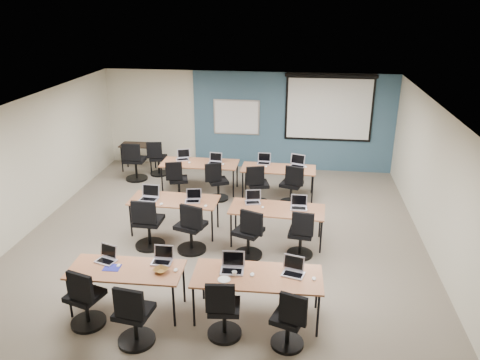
# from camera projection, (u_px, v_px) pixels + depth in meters

# --- Properties ---
(floor) EXTENTS (8.00, 9.00, 0.02)m
(floor) POSITION_uv_depth(u_px,v_px,m) (221.00, 241.00, 9.33)
(floor) COLOR #6B6354
(floor) RESTS_ON ground
(ceiling) EXTENTS (8.00, 9.00, 0.02)m
(ceiling) POSITION_uv_depth(u_px,v_px,m) (219.00, 108.00, 8.35)
(ceiling) COLOR white
(ceiling) RESTS_ON ground
(wall_back) EXTENTS (8.00, 0.04, 2.70)m
(wall_back) POSITION_uv_depth(u_px,v_px,m) (248.00, 121.00, 12.99)
(wall_back) COLOR beige
(wall_back) RESTS_ON ground
(wall_front) EXTENTS (8.00, 0.04, 2.70)m
(wall_front) POSITION_uv_depth(u_px,v_px,m) (143.00, 339.00, 4.69)
(wall_front) COLOR beige
(wall_front) RESTS_ON ground
(wall_left) EXTENTS (0.04, 9.00, 2.70)m
(wall_left) POSITION_uv_depth(u_px,v_px,m) (23.00, 169.00, 9.33)
(wall_left) COLOR beige
(wall_left) RESTS_ON ground
(wall_right) EXTENTS (0.04, 9.00, 2.70)m
(wall_right) POSITION_uv_depth(u_px,v_px,m) (440.00, 189.00, 8.35)
(wall_right) COLOR beige
(wall_right) RESTS_ON ground
(blue_accent_panel) EXTENTS (5.50, 0.04, 2.70)m
(blue_accent_panel) POSITION_uv_depth(u_px,v_px,m) (293.00, 122.00, 12.81)
(blue_accent_panel) COLOR #3D5977
(blue_accent_panel) RESTS_ON wall_back
(whiteboard) EXTENTS (1.28, 0.03, 0.98)m
(whiteboard) POSITION_uv_depth(u_px,v_px,m) (236.00, 117.00, 12.93)
(whiteboard) COLOR silver
(whiteboard) RESTS_ON wall_back
(projector_screen) EXTENTS (2.40, 0.10, 1.82)m
(projector_screen) POSITION_uv_depth(u_px,v_px,m) (329.00, 104.00, 12.44)
(projector_screen) COLOR black
(projector_screen) RESTS_ON wall_back
(training_table_front_left) EXTENTS (1.73, 0.72, 0.73)m
(training_table_front_left) POSITION_uv_depth(u_px,v_px,m) (126.00, 271.00, 7.07)
(training_table_front_left) COLOR #925A33
(training_table_front_left) RESTS_ON floor
(training_table_front_right) EXTENTS (1.91, 0.80, 0.73)m
(training_table_front_right) POSITION_uv_depth(u_px,v_px,m) (257.00, 278.00, 6.89)
(training_table_front_right) COLOR brown
(training_table_front_right) RESTS_ON floor
(training_table_mid_left) EXTENTS (1.79, 0.75, 0.73)m
(training_table_mid_left) POSITION_uv_depth(u_px,v_px,m) (174.00, 201.00, 9.48)
(training_table_mid_left) COLOR #97663B
(training_table_mid_left) RESTS_ON floor
(training_table_mid_right) EXTENTS (1.83, 0.76, 0.73)m
(training_table_mid_right) POSITION_uv_depth(u_px,v_px,m) (277.00, 211.00, 9.07)
(training_table_mid_right) COLOR #A26F32
(training_table_mid_right) RESTS_ON floor
(training_table_back_left) EXTENTS (1.90, 0.79, 0.73)m
(training_table_back_left) POSITION_uv_depth(u_px,v_px,m) (200.00, 164.00, 11.57)
(training_table_back_left) COLOR #93592B
(training_table_back_left) RESTS_ON floor
(training_table_back_right) EXTENTS (1.77, 0.74, 0.73)m
(training_table_back_right) POSITION_uv_depth(u_px,v_px,m) (278.00, 170.00, 11.21)
(training_table_back_right) COLOR brown
(training_table_back_right) RESTS_ON floor
(laptop_0) EXTENTS (0.30, 0.26, 0.23)m
(laptop_0) POSITION_uv_depth(u_px,v_px,m) (107.00, 257.00, 7.26)
(laptop_0) COLOR #B5B5B5
(laptop_0) RESTS_ON training_table_front_left
(mouse_0) EXTENTS (0.06, 0.09, 0.03)m
(mouse_0) POSITION_uv_depth(u_px,v_px,m) (119.00, 265.00, 7.12)
(mouse_0) COLOR white
(mouse_0) RESTS_ON training_table_front_left
(task_chair_0) EXTENTS (0.53, 0.52, 1.00)m
(task_chair_0) POSITION_uv_depth(u_px,v_px,m) (85.00, 303.00, 6.79)
(task_chair_0) COLOR black
(task_chair_0) RESTS_ON floor
(laptop_1) EXTENTS (0.30, 0.26, 0.23)m
(laptop_1) POSITION_uv_depth(u_px,v_px,m) (162.00, 258.00, 7.23)
(laptop_1) COLOR silver
(laptop_1) RESTS_ON training_table_front_left
(mouse_1) EXTENTS (0.08, 0.11, 0.04)m
(mouse_1) POSITION_uv_depth(u_px,v_px,m) (176.00, 270.00, 7.00)
(mouse_1) COLOR white
(mouse_1) RESTS_ON training_table_front_left
(task_chair_1) EXTENTS (0.53, 0.53, 1.01)m
(task_chair_1) POSITION_uv_depth(u_px,v_px,m) (134.00, 319.00, 6.43)
(task_chair_1) COLOR black
(task_chair_1) RESTS_ON floor
(laptop_2) EXTENTS (0.35, 0.29, 0.26)m
(laptop_2) POSITION_uv_depth(u_px,v_px,m) (233.00, 266.00, 7.00)
(laptop_2) COLOR #AAAAAA
(laptop_2) RESTS_ON training_table_front_right
(mouse_2) EXTENTS (0.09, 0.12, 0.04)m
(mouse_2) POSITION_uv_depth(u_px,v_px,m) (252.00, 275.00, 6.88)
(mouse_2) COLOR white
(mouse_2) RESTS_ON training_table_front_right
(task_chair_2) EXTENTS (0.50, 0.50, 0.98)m
(task_chair_2) POSITION_uv_depth(u_px,v_px,m) (223.00, 314.00, 6.57)
(task_chair_2) COLOR black
(task_chair_2) RESTS_ON floor
(laptop_3) EXTENTS (0.32, 0.27, 0.24)m
(laptop_3) POSITION_uv_depth(u_px,v_px,m) (293.00, 270.00, 6.92)
(laptop_3) COLOR #B7B7B7
(laptop_3) RESTS_ON training_table_front_right
(mouse_3) EXTENTS (0.08, 0.11, 0.03)m
(mouse_3) POSITION_uv_depth(u_px,v_px,m) (314.00, 279.00, 6.78)
(mouse_3) COLOR white
(mouse_3) RESTS_ON training_table_front_right
(task_chair_3) EXTENTS (0.48, 0.47, 0.95)m
(task_chair_3) POSITION_uv_depth(u_px,v_px,m) (289.00, 324.00, 6.38)
(task_chair_3) COLOR black
(task_chair_3) RESTS_ON floor
(laptop_4) EXTENTS (0.36, 0.31, 0.27)m
(laptop_4) POSITION_uv_depth(u_px,v_px,m) (150.00, 196.00, 9.47)
(laptop_4) COLOR silver
(laptop_4) RESTS_ON training_table_mid_left
(mouse_4) EXTENTS (0.07, 0.11, 0.04)m
(mouse_4) POSITION_uv_depth(u_px,v_px,m) (161.00, 204.00, 9.23)
(mouse_4) COLOR white
(mouse_4) RESTS_ON training_table_mid_left
(task_chair_4) EXTENTS (0.58, 0.58, 1.05)m
(task_chair_4) POSITION_uv_depth(u_px,v_px,m) (148.00, 227.00, 8.95)
(task_chair_4) COLOR black
(task_chair_4) RESTS_ON floor
(laptop_5) EXTENTS (0.30, 0.26, 0.23)m
(laptop_5) POSITION_uv_depth(u_px,v_px,m) (193.00, 198.00, 9.37)
(laptop_5) COLOR #A9A9AD
(laptop_5) RESTS_ON training_table_mid_left
(mouse_5) EXTENTS (0.07, 0.10, 0.04)m
(mouse_5) POSITION_uv_depth(u_px,v_px,m) (206.00, 206.00, 9.14)
(mouse_5) COLOR white
(mouse_5) RESTS_ON training_table_mid_left
(task_chair_5) EXTENTS (0.58, 0.56, 1.04)m
(task_chair_5) POSITION_uv_depth(u_px,v_px,m) (191.00, 232.00, 8.81)
(task_chair_5) COLOR black
(task_chair_5) RESTS_ON floor
(laptop_6) EXTENTS (0.30, 0.26, 0.23)m
(laptop_6) POSITION_uv_depth(u_px,v_px,m) (253.00, 199.00, 9.32)
(laptop_6) COLOR #B8B7C4
(laptop_6) RESTS_ON training_table_mid_right
(mouse_6) EXTENTS (0.08, 0.10, 0.03)m
(mouse_6) POSITION_uv_depth(u_px,v_px,m) (263.00, 207.00, 9.09)
(mouse_6) COLOR white
(mouse_6) RESTS_ON training_table_mid_right
(task_chair_6) EXTENTS (0.57, 0.54, 1.02)m
(task_chair_6) POSITION_uv_depth(u_px,v_px,m) (249.00, 237.00, 8.62)
(task_chair_6) COLOR black
(task_chair_6) RESTS_ON floor
(laptop_7) EXTENTS (0.31, 0.27, 0.24)m
(laptop_7) POSITION_uv_depth(u_px,v_px,m) (299.00, 205.00, 9.07)
(laptop_7) COLOR #A9A9B1
(laptop_7) RESTS_ON training_table_mid_right
(mouse_7) EXTENTS (0.07, 0.10, 0.03)m
(mouse_7) POSITION_uv_depth(u_px,v_px,m) (306.00, 210.00, 8.97)
(mouse_7) COLOR white
(mouse_7) RESTS_ON training_table_mid_right
(task_chair_7) EXTENTS (0.49, 0.49, 0.97)m
(task_chair_7) POSITION_uv_depth(u_px,v_px,m) (301.00, 238.00, 8.65)
(task_chair_7) COLOR black
(task_chair_7) RESTS_ON floor
(laptop_8) EXTENTS (0.32, 0.27, 0.24)m
(laptop_8) POSITION_uv_depth(u_px,v_px,m) (183.00, 157.00, 11.78)
(laptop_8) COLOR #A2A2AC
(laptop_8) RESTS_ON training_table_back_left
(mouse_8) EXTENTS (0.09, 0.12, 0.04)m
(mouse_8) POSITION_uv_depth(u_px,v_px,m) (189.00, 163.00, 11.53)
(mouse_8) COLOR white
(mouse_8) RESTS_ON training_table_back_left
(task_chair_8) EXTENTS (0.49, 0.48, 0.97)m
(task_chair_8) POSITION_uv_depth(u_px,v_px,m) (178.00, 183.00, 11.20)
(task_chair_8) COLOR black
(task_chair_8) RESTS_ON floor
(laptop_9) EXTENTS (0.31, 0.27, 0.24)m
(laptop_9) POSITION_uv_depth(u_px,v_px,m) (215.00, 160.00, 11.54)
(laptop_9) COLOR #ABABB4
(laptop_9) RESTS_ON training_table_back_left
(mouse_9) EXTENTS (0.08, 0.11, 0.04)m
(mouse_9) POSITION_uv_depth(u_px,v_px,m) (223.00, 164.00, 11.42)
(mouse_9) COLOR white
(mouse_9) RESTS_ON training_table_back_left
(task_chair_9) EXTENTS (0.52, 0.48, 0.97)m
(task_chair_9) POSITION_uv_depth(u_px,v_px,m) (217.00, 184.00, 11.11)
(task_chair_9) COLOR black
(task_chair_9) RESTS_ON floor
(laptop_10) EXTENTS (0.31, 0.27, 0.24)m
(laptop_10) POSITION_uv_depth(u_px,v_px,m) (264.00, 161.00, 11.51)
(laptop_10) COLOR silver
(laptop_10) RESTS_ON training_table_back_right
(mouse_10) EXTENTS (0.07, 0.10, 0.03)m
(mouse_10) POSITION_uv_depth(u_px,v_px,m) (266.00, 166.00, 11.27)
(mouse_10) COLOR white
(mouse_10) RESTS_ON training_table_back_right
(task_chair_10) EXTENTS (0.52, 0.51, 0.99)m
(task_chair_10) POSITION_uv_depth(u_px,v_px,m) (257.00, 188.00, 10.86)
(task_chair_10) COLOR black
(task_chair_10) RESTS_ON floor
(laptop_11) EXTENTS (0.36, 0.30, 0.27)m
(laptop_11) POSITION_uv_depth(u_px,v_px,m) (298.00, 163.00, 11.31)
(laptop_11) COLOR #AEADBA
(laptop_11) RESTS_ON training_table_back_right
(mouse_11) EXTENTS (0.09, 0.11, 0.03)m
(mouse_11) POSITION_uv_depth(u_px,v_px,m) (306.00, 167.00, 11.23)
(mouse_11) COLOR white
(mouse_11) RESTS_ON training_table_back_right
(task_chair_11) EXTENTS (0.53, 0.52, 1.00)m
(task_chair_11) POSITION_uv_depth(u_px,v_px,m) (292.00, 188.00, 10.84)
(task_chair_11) COLOR black
(task_chair_11) RESTS_ON floor
(blue_mousepad) EXTENTS (0.26, 0.22, 0.01)m
(blue_mousepad) POSITION_uv_depth(u_px,v_px,m) (112.00, 268.00, 7.07)
(blue_mousepad) COLOR #202295
(blue_mousepad) RESTS_ON training_table_front_left
(snack_bowl) EXTENTS (0.27, 0.27, 0.05)m
(snack_bowl) POSITION_uv_depth(u_px,v_px,m) (161.00, 270.00, 6.96)
(snack_bowl) COLOR olive
(snack_bowl) RESTS_ON training_table_front_left
(snack_plate) EXTENTS (0.19, 0.19, 0.01)m
(snack_plate) POSITION_uv_depth(u_px,v_px,m) (224.00, 279.00, 6.77)
(snack_plate) COLOR white
(snack_plate) RESTS_ON training_table_front_right
(coffee_cup) EXTENTS (0.08, 0.08, 0.06)m
(coffee_cup) POSITION_uv_depth(u_px,v_px,m) (234.00, 274.00, 6.84)
(coffee_cup) COLOR white
(coffee_cup) RESTS_ON snack_plate
(utility_table) EXTENTS (0.94, 0.52, 0.75)m
(utility_table) POSITION_uv_depth(u_px,v_px,m) (138.00, 148.00, 12.96)
(utility_table) COLOR black
(utility_table) RESTS_ON floor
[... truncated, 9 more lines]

